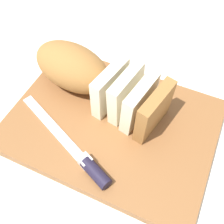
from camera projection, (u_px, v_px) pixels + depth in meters
name	position (u px, v px, depth m)	size (l,w,h in m)	color
ground_plane	(112.00, 128.00, 0.53)	(3.00, 3.00, 0.00)	silver
cutting_board	(112.00, 124.00, 0.52)	(0.38, 0.28, 0.02)	brown
bread_loaf	(91.00, 77.00, 0.52)	(0.29, 0.13, 0.09)	#996633
bread_knife	(84.00, 160.00, 0.46)	(0.24, 0.11, 0.02)	silver
crumb_near_knife	(122.00, 112.00, 0.52)	(0.01, 0.01, 0.01)	tan
crumb_near_loaf	(94.00, 102.00, 0.54)	(0.00, 0.00, 0.00)	tan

